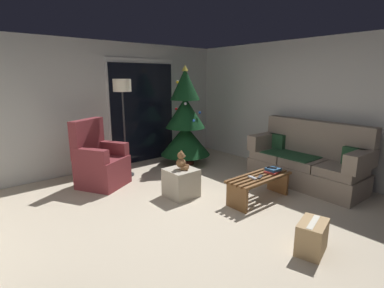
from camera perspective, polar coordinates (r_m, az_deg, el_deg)
ground_plane at (r=3.82m, az=2.22°, el=-15.25°), size 7.00×7.00×0.00m
wall_back at (r=6.02m, az=-17.75°, el=7.03°), size 5.72×0.12×2.50m
wall_right at (r=5.73m, az=24.20°, el=6.24°), size 0.12×6.00×2.50m
patio_door_frame at (r=6.38m, az=-9.66°, el=6.40°), size 1.60×0.02×2.20m
patio_door_glass at (r=6.37m, az=-9.56°, el=5.94°), size 1.50×0.02×2.10m
couch at (r=5.37m, az=21.69°, el=-3.20°), size 0.83×1.96×1.08m
coffee_table at (r=4.48m, az=13.06°, el=-7.68°), size 1.10×0.40×0.38m
remote_graphite at (r=4.36m, az=13.26°, el=-6.32°), size 0.16×0.10×0.02m
remote_silver at (r=4.31m, az=11.83°, el=-6.51°), size 0.06×0.16×0.02m
book_stack at (r=4.65m, az=15.61°, el=-5.00°), size 0.25×0.22×0.07m
cell_phone at (r=4.64m, az=15.47°, el=-4.52°), size 0.12×0.16×0.01m
christmas_tree at (r=6.01m, az=-1.33°, el=4.35°), size 1.03×1.03×2.05m
armchair at (r=5.15m, az=-17.69°, el=-3.52°), size 0.93×0.94×1.13m
floor_lamp at (r=5.37m, az=-13.52°, el=9.38°), size 0.32×0.32×1.78m
ottoman at (r=4.52m, az=-2.15°, el=-7.62°), size 0.44×0.44×0.44m
teddy_bear_chestnut at (r=4.41m, az=-2.05°, el=-3.48°), size 0.21×0.22×0.29m
cardboard_box_taped_mid_floor at (r=3.44m, az=22.52°, el=-16.55°), size 0.45×0.35×0.34m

